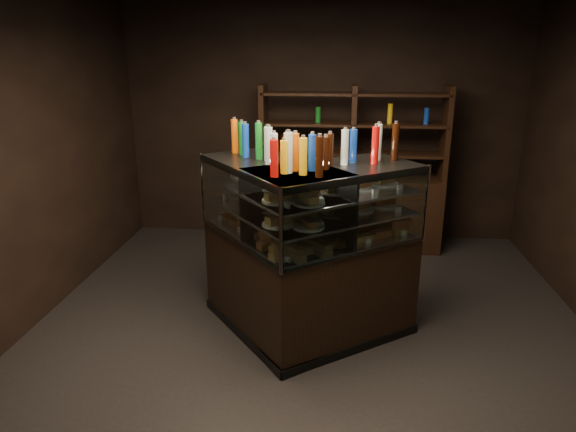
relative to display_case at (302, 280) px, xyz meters
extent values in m
plane|color=black|center=(0.07, 0.08, -0.51)|extent=(5.00, 5.00, 0.00)
cube|color=black|center=(0.07, 2.58, 0.99)|extent=(5.00, 0.02, 3.00)
cube|color=black|center=(0.07, -2.42, 0.99)|extent=(5.00, 0.02, 3.00)
cube|color=black|center=(-2.43, 0.08, 0.99)|extent=(0.02, 5.00, 3.00)
cube|color=black|center=(0.25, -0.04, -0.06)|extent=(1.50, 1.34, 0.89)
cube|color=black|center=(0.25, -0.04, -0.47)|extent=(1.54, 1.38, 0.08)
cube|color=black|center=(0.25, -0.04, 0.98)|extent=(1.50, 1.34, 0.06)
cube|color=silver|center=(0.25, -0.04, 0.39)|extent=(1.42, 1.26, 0.02)
cube|color=silver|center=(0.25, -0.04, 0.60)|extent=(1.42, 1.26, 0.02)
cube|color=silver|center=(0.25, -0.04, 0.79)|extent=(1.42, 1.26, 0.02)
cube|color=white|center=(0.46, -0.32, 0.69)|extent=(1.11, 0.79, 0.63)
cylinder|color=silver|center=(1.00, 0.08, 0.69)|extent=(0.03, 0.03, 0.65)
cylinder|color=silver|center=(-0.10, -0.71, 0.69)|extent=(0.03, 0.03, 0.65)
cube|color=black|center=(-0.25, 0.04, -0.06)|extent=(1.37, 1.49, 0.89)
cube|color=black|center=(-0.25, 0.04, -0.47)|extent=(1.41, 1.53, 0.08)
cube|color=black|center=(-0.25, 0.04, 0.98)|extent=(1.37, 1.49, 0.06)
cube|color=silver|center=(-0.25, 0.04, 0.39)|extent=(1.29, 1.41, 0.02)
cube|color=silver|center=(-0.25, 0.04, 0.60)|extent=(1.29, 1.41, 0.02)
cube|color=silver|center=(-0.25, 0.04, 0.79)|extent=(1.29, 1.41, 0.02)
cube|color=white|center=(-0.53, -0.18, 0.69)|extent=(0.84, 1.08, 0.63)
cylinder|color=silver|center=(-0.10, -0.71, 0.69)|extent=(0.03, 0.03, 0.65)
cylinder|color=silver|center=(-0.94, 0.37, 0.69)|extent=(0.03, 0.03, 0.65)
cube|color=#B36E40|center=(-0.19, -0.39, 0.43)|extent=(0.20, 0.18, 0.06)
cube|color=#B36E40|center=(-0.04, -0.28, 0.43)|extent=(0.20, 0.18, 0.06)
cube|color=#B36E40|center=(0.12, -0.17, 0.43)|extent=(0.20, 0.18, 0.06)
cube|color=#B36E40|center=(0.27, -0.06, 0.43)|extent=(0.20, 0.18, 0.06)
cube|color=#B36E40|center=(0.43, 0.05, 0.43)|extent=(0.20, 0.18, 0.06)
cube|color=#B36E40|center=(0.58, 0.16, 0.43)|extent=(0.20, 0.18, 0.06)
cube|color=#B36E40|center=(0.74, 0.27, 0.43)|extent=(0.20, 0.18, 0.06)
cylinder|color=white|center=(-0.17, -0.33, 0.62)|extent=(0.24, 0.24, 0.02)
cube|color=#B36E40|center=(-0.17, -0.33, 0.65)|extent=(0.19, 0.17, 0.05)
cylinder|color=white|center=(0.04, -0.18, 0.62)|extent=(0.24, 0.24, 0.02)
cube|color=#B36E40|center=(0.04, -0.18, 0.65)|extent=(0.19, 0.17, 0.05)
cylinder|color=white|center=(0.25, -0.04, 0.62)|extent=(0.24, 0.24, 0.02)
cube|color=#B36E40|center=(0.25, -0.04, 0.65)|extent=(0.19, 0.17, 0.05)
cylinder|color=white|center=(0.46, 0.11, 0.62)|extent=(0.24, 0.24, 0.02)
cube|color=#B36E40|center=(0.46, 0.11, 0.65)|extent=(0.19, 0.17, 0.05)
cylinder|color=white|center=(0.67, 0.26, 0.62)|extent=(0.24, 0.24, 0.02)
cube|color=#B36E40|center=(0.67, 0.26, 0.65)|extent=(0.19, 0.17, 0.05)
cylinder|color=white|center=(-0.17, -0.33, 0.80)|extent=(0.24, 0.24, 0.02)
cube|color=#B36E40|center=(-0.17, -0.33, 0.84)|extent=(0.19, 0.17, 0.05)
cylinder|color=white|center=(0.04, -0.18, 0.80)|extent=(0.24, 0.24, 0.02)
cube|color=#B36E40|center=(0.04, -0.18, 0.84)|extent=(0.19, 0.17, 0.05)
cylinder|color=white|center=(0.25, -0.04, 0.80)|extent=(0.24, 0.24, 0.02)
cube|color=#B36E40|center=(0.25, -0.04, 0.84)|extent=(0.19, 0.17, 0.05)
cylinder|color=white|center=(0.46, 0.11, 0.80)|extent=(0.24, 0.24, 0.02)
cube|color=#B36E40|center=(0.46, 0.11, 0.84)|extent=(0.19, 0.17, 0.05)
cylinder|color=white|center=(0.67, 0.26, 0.80)|extent=(0.24, 0.24, 0.02)
cube|color=#B36E40|center=(0.67, 0.26, 0.84)|extent=(0.19, 0.17, 0.05)
cube|color=#B36E40|center=(-0.63, 0.47, 0.43)|extent=(0.18, 0.20, 0.06)
cube|color=#B36E40|center=(-0.51, 0.32, 0.43)|extent=(0.18, 0.20, 0.06)
cube|color=#B36E40|center=(-0.40, 0.17, 0.43)|extent=(0.18, 0.20, 0.06)
cube|color=#B36E40|center=(-0.28, 0.02, 0.43)|extent=(0.18, 0.20, 0.06)
cube|color=#B36E40|center=(-0.16, -0.13, 0.43)|extent=(0.18, 0.20, 0.06)
cube|color=#B36E40|center=(-0.05, -0.28, 0.43)|extent=(0.18, 0.20, 0.06)
cube|color=#B36E40|center=(0.07, -0.43, 0.43)|extent=(0.18, 0.20, 0.06)
cylinder|color=white|center=(-0.57, 0.45, 0.62)|extent=(0.24, 0.24, 0.02)
cube|color=#B36E40|center=(-0.57, 0.45, 0.65)|extent=(0.17, 0.19, 0.05)
cylinder|color=white|center=(-0.41, 0.24, 0.62)|extent=(0.24, 0.24, 0.02)
cube|color=#B36E40|center=(-0.41, 0.24, 0.65)|extent=(0.17, 0.19, 0.05)
cylinder|color=white|center=(-0.25, 0.04, 0.62)|extent=(0.24, 0.24, 0.02)
cube|color=#B36E40|center=(-0.25, 0.04, 0.65)|extent=(0.17, 0.19, 0.05)
cylinder|color=white|center=(-0.09, -0.16, 0.62)|extent=(0.24, 0.24, 0.02)
cube|color=#B36E40|center=(-0.09, -0.16, 0.65)|extent=(0.17, 0.19, 0.05)
cylinder|color=white|center=(0.06, -0.37, 0.62)|extent=(0.24, 0.24, 0.02)
cube|color=#B36E40|center=(0.06, -0.37, 0.65)|extent=(0.17, 0.19, 0.05)
cylinder|color=white|center=(-0.57, 0.45, 0.80)|extent=(0.24, 0.24, 0.02)
cube|color=#B36E40|center=(-0.57, 0.45, 0.84)|extent=(0.17, 0.19, 0.05)
cylinder|color=white|center=(-0.41, 0.24, 0.80)|extent=(0.24, 0.24, 0.02)
cube|color=#B36E40|center=(-0.41, 0.24, 0.84)|extent=(0.17, 0.19, 0.05)
cylinder|color=white|center=(-0.25, 0.04, 0.80)|extent=(0.24, 0.24, 0.02)
cube|color=#B36E40|center=(-0.25, 0.04, 0.84)|extent=(0.17, 0.19, 0.05)
cylinder|color=white|center=(-0.09, -0.16, 0.80)|extent=(0.24, 0.24, 0.02)
cube|color=#B36E40|center=(-0.09, -0.16, 0.84)|extent=(0.17, 0.19, 0.05)
cylinder|color=white|center=(0.06, -0.37, 0.80)|extent=(0.24, 0.24, 0.02)
cube|color=#B36E40|center=(0.06, -0.37, 0.84)|extent=(0.17, 0.19, 0.05)
cylinder|color=#0F38B2|center=(-0.21, -0.37, 1.15)|extent=(0.06, 0.06, 0.28)
cylinder|color=silver|center=(-0.21, -0.37, 1.30)|extent=(0.03, 0.03, 0.02)
cylinder|color=black|center=(-0.12, -0.30, 1.15)|extent=(0.06, 0.06, 0.28)
cylinder|color=silver|center=(-0.12, -0.30, 1.30)|extent=(0.03, 0.03, 0.02)
cylinder|color=silver|center=(-0.03, -0.23, 1.15)|extent=(0.06, 0.06, 0.28)
cylinder|color=silver|center=(-0.03, -0.23, 1.30)|extent=(0.03, 0.03, 0.02)
cylinder|color=#147223|center=(0.07, -0.17, 1.15)|extent=(0.06, 0.06, 0.28)
cylinder|color=silver|center=(0.07, -0.17, 1.30)|extent=(0.03, 0.03, 0.02)
cylinder|color=#B20C0A|center=(0.16, -0.10, 1.15)|extent=(0.06, 0.06, 0.28)
cylinder|color=silver|center=(0.16, -0.10, 1.30)|extent=(0.03, 0.03, 0.02)
cylinder|color=#D8590A|center=(0.25, -0.04, 1.15)|extent=(0.06, 0.06, 0.28)
cylinder|color=silver|center=(0.25, -0.04, 1.30)|extent=(0.03, 0.03, 0.02)
cylinder|color=yellow|center=(0.35, 0.03, 1.15)|extent=(0.06, 0.06, 0.28)
cylinder|color=silver|center=(0.35, 0.03, 1.30)|extent=(0.03, 0.03, 0.02)
cylinder|color=#0F38B2|center=(0.44, 0.10, 1.15)|extent=(0.06, 0.06, 0.28)
cylinder|color=silver|center=(0.44, 0.10, 1.30)|extent=(0.03, 0.03, 0.02)
cylinder|color=black|center=(0.53, 0.16, 1.15)|extent=(0.06, 0.06, 0.28)
cylinder|color=silver|center=(0.53, 0.16, 1.30)|extent=(0.03, 0.03, 0.02)
cylinder|color=silver|center=(0.62, 0.23, 1.15)|extent=(0.06, 0.06, 0.28)
cylinder|color=silver|center=(0.62, 0.23, 1.30)|extent=(0.03, 0.03, 0.02)
cylinder|color=#147223|center=(0.72, 0.30, 1.15)|extent=(0.06, 0.06, 0.28)
cylinder|color=silver|center=(0.72, 0.30, 1.30)|extent=(0.03, 0.03, 0.02)
cylinder|color=#0F38B2|center=(-0.60, 0.49, 1.15)|extent=(0.06, 0.06, 0.28)
cylinder|color=silver|center=(-0.60, 0.49, 1.30)|extent=(0.03, 0.03, 0.02)
cylinder|color=black|center=(-0.53, 0.40, 1.15)|extent=(0.06, 0.06, 0.28)
cylinder|color=silver|center=(-0.53, 0.40, 1.30)|extent=(0.03, 0.03, 0.02)
cylinder|color=silver|center=(-0.46, 0.31, 1.15)|extent=(0.06, 0.06, 0.28)
cylinder|color=silver|center=(-0.46, 0.31, 1.30)|extent=(0.03, 0.03, 0.02)
cylinder|color=#147223|center=(-0.39, 0.22, 1.15)|extent=(0.06, 0.06, 0.28)
cylinder|color=silver|center=(-0.39, 0.22, 1.30)|extent=(0.03, 0.03, 0.02)
cylinder|color=#B20C0A|center=(-0.32, 0.13, 1.15)|extent=(0.06, 0.06, 0.28)
cylinder|color=silver|center=(-0.32, 0.13, 1.30)|extent=(0.03, 0.03, 0.02)
cylinder|color=#D8590A|center=(-0.25, 0.04, 1.15)|extent=(0.06, 0.06, 0.28)
cylinder|color=silver|center=(-0.25, 0.04, 1.30)|extent=(0.03, 0.03, 0.02)
cylinder|color=yellow|center=(-0.18, -0.05, 1.15)|extent=(0.06, 0.06, 0.28)
cylinder|color=silver|center=(-0.18, -0.05, 1.30)|extent=(0.03, 0.03, 0.02)
cylinder|color=#0F38B2|center=(-0.11, -0.14, 1.15)|extent=(0.06, 0.06, 0.28)
cylinder|color=silver|center=(-0.11, -0.14, 1.30)|extent=(0.03, 0.03, 0.02)
cylinder|color=black|center=(-0.04, -0.23, 1.15)|extent=(0.06, 0.06, 0.28)
cylinder|color=silver|center=(-0.04, -0.23, 1.30)|extent=(0.03, 0.03, 0.02)
cylinder|color=silver|center=(0.03, -0.32, 1.15)|extent=(0.06, 0.06, 0.28)
cylinder|color=silver|center=(0.03, -0.32, 1.30)|extent=(0.03, 0.03, 0.02)
cylinder|color=#147223|center=(0.10, -0.41, 1.15)|extent=(0.06, 0.06, 0.28)
cylinder|color=silver|center=(0.10, -0.41, 1.30)|extent=(0.03, 0.03, 0.02)
cylinder|color=black|center=(0.49, 0.70, -0.42)|extent=(0.24, 0.24, 0.18)
cone|color=#1C632D|center=(0.49, 0.70, -0.07)|extent=(0.37, 0.37, 0.51)
cone|color=#1C632D|center=(0.49, 0.70, 0.10)|extent=(0.29, 0.29, 0.36)
cube|color=black|center=(0.45, 2.13, -0.06)|extent=(2.21, 0.43, 0.90)
cube|color=black|center=(-0.63, 2.13, 0.94)|extent=(0.06, 0.38, 1.10)
cube|color=black|center=(0.45, 2.13, 0.94)|extent=(0.06, 0.38, 1.10)
cube|color=black|center=(1.52, 2.12, 0.94)|extent=(0.06, 0.38, 1.10)
cube|color=black|center=(0.45, 2.13, 0.69)|extent=(2.17, 0.39, 0.03)
cube|color=black|center=(0.45, 2.13, 1.04)|extent=(2.17, 0.39, 0.03)
cube|color=black|center=(0.45, 2.13, 1.39)|extent=(2.17, 0.39, 0.03)
cylinder|color=#0F38B2|center=(-0.39, 2.13, 0.82)|extent=(0.06, 0.06, 0.22)
cylinder|color=black|center=(0.03, 2.13, 0.82)|extent=(0.06, 0.06, 0.22)
cylinder|color=silver|center=(0.45, 2.13, 0.82)|extent=(0.06, 0.06, 0.22)
cylinder|color=#147223|center=(0.87, 2.13, 0.82)|extent=(0.06, 0.06, 0.22)
cylinder|color=#B20C0A|center=(1.29, 2.13, 0.82)|extent=(0.06, 0.06, 0.22)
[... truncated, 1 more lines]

